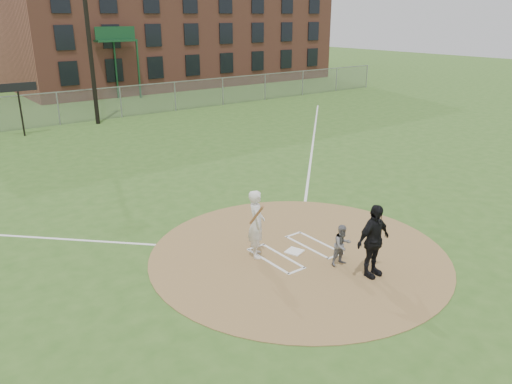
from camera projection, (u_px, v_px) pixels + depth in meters
ground at (298, 254)px, 14.15m from camera, size 140.00×140.00×0.00m
dirt_circle at (298, 254)px, 14.15m from camera, size 8.40×8.40×0.02m
home_plate at (294, 251)px, 14.23m from camera, size 0.57×0.57×0.03m
foul_line_first at (313, 145)px, 26.02m from camera, size 17.04×17.04×0.01m
catcher at (342, 245)px, 13.33m from camera, size 0.60×0.49×1.15m
umpire at (373, 241)px, 12.64m from camera, size 1.15×0.50×1.95m
batters_boxes at (295, 251)px, 14.25m from camera, size 2.08×1.88×0.01m
batter_at_plate at (256, 224)px, 13.69m from camera, size 0.76×1.12×1.94m
outfield_fence at (58, 108)px, 30.35m from camera, size 56.08×0.08×2.03m
brick_warehouse at (166, 3)px, 49.25m from camera, size 30.00×17.17×15.00m
light_pole at (86, 11)px, 28.85m from camera, size 1.20×0.30×12.22m
scoreboard_sign at (18, 93)px, 27.11m from camera, size 2.00×0.10×2.93m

